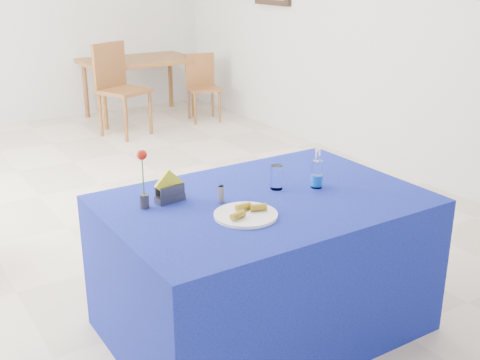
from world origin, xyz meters
The scene contains 13 objects.
floor centered at (0.00, 0.00, 0.00)m, with size 7.00×7.00×0.00m, color beige.
plate centered at (-0.26, -2.02, 0.77)m, with size 0.30×0.30×0.01m, color white.
drinking_glass centered at (0.08, -1.80, 0.82)m, with size 0.07×0.07×0.13m, color white.
salt_shaker centered at (-0.26, -1.80, 0.80)m, with size 0.03×0.03×0.09m, color slate.
pepper_shaker centered at (-0.26, -1.81, 0.80)m, with size 0.03×0.03×0.09m, color slate.
blue_table centered at (-0.05, -1.88, 0.38)m, with size 1.60×1.10×0.76m.
water_bottle centered at (0.28, -1.90, 0.83)m, with size 0.06×0.06×0.21m.
napkin_holder centered at (-0.47, -1.66, 0.81)m, with size 0.16×0.08×0.17m.
rose_vase centered at (-0.62, -1.67, 0.90)m, with size 0.05×0.05×0.30m.
oak_table centered at (1.35, 2.94, 0.68)m, with size 1.40×0.92×0.76m.
chair_bg_left centered at (0.81, 2.30, 0.61)m, with size 0.61×0.61×1.05m.
chair_bg_right centered at (1.97, 2.39, 0.48)m, with size 0.45×0.45×0.83m.
banana_pieces centered at (-0.25, -2.02, 0.79)m, with size 0.22×0.12×0.03m.
Camera 1 is at (-1.69, -4.22, 1.89)m, focal length 45.00 mm.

